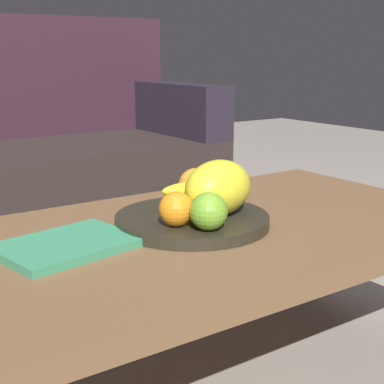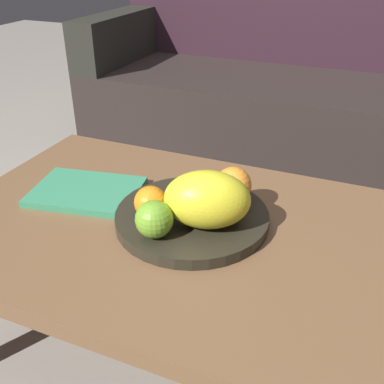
{
  "view_description": "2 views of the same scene",
  "coord_description": "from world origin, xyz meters",
  "px_view_note": "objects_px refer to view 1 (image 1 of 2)",
  "views": [
    {
      "loc": [
        -0.71,
        -0.94,
        0.75
      ],
      "look_at": [
        -0.05,
        0.02,
        0.46
      ],
      "focal_mm": 53.34,
      "sensor_mm": 36.0,
      "label": 1
    },
    {
      "loc": [
        0.27,
        -0.73,
        0.93
      ],
      "look_at": [
        -0.05,
        0.02,
        0.46
      ],
      "focal_mm": 42.23,
      "sensor_mm": 36.0,
      "label": 2
    }
  ],
  "objects_px": {
    "orange_left": "(176,209)",
    "apple_front": "(209,211)",
    "fruit_bowl": "(192,220)",
    "banana_bunch": "(191,197)",
    "orange_front": "(196,186)",
    "melon_large_front": "(218,188)",
    "magazine": "(67,245)",
    "coffee_table": "(215,242)"
  },
  "relations": [
    {
      "from": "melon_large_front",
      "to": "banana_bunch",
      "type": "distance_m",
      "value": 0.09
    },
    {
      "from": "melon_large_front",
      "to": "coffee_table",
      "type": "bearing_deg",
      "value": 91.34
    },
    {
      "from": "melon_large_front",
      "to": "magazine",
      "type": "height_order",
      "value": "melon_large_front"
    },
    {
      "from": "apple_front",
      "to": "melon_large_front",
      "type": "bearing_deg",
      "value": 43.21
    },
    {
      "from": "coffee_table",
      "to": "orange_front",
      "type": "relative_size",
      "value": 14.39
    },
    {
      "from": "melon_large_front",
      "to": "banana_bunch",
      "type": "height_order",
      "value": "melon_large_front"
    },
    {
      "from": "melon_large_front",
      "to": "orange_left",
      "type": "relative_size",
      "value": 2.49
    },
    {
      "from": "melon_large_front",
      "to": "orange_front",
      "type": "bearing_deg",
      "value": 80.07
    },
    {
      "from": "fruit_bowl",
      "to": "banana_bunch",
      "type": "distance_m",
      "value": 0.07
    },
    {
      "from": "orange_left",
      "to": "apple_front",
      "type": "bearing_deg",
      "value": -57.12
    },
    {
      "from": "orange_front",
      "to": "apple_front",
      "type": "relative_size",
      "value": 1.07
    },
    {
      "from": "coffee_table",
      "to": "magazine",
      "type": "xyz_separation_m",
      "value": [
        -0.32,
        0.03,
        0.05
      ]
    },
    {
      "from": "orange_left",
      "to": "magazine",
      "type": "relative_size",
      "value": 0.28
    },
    {
      "from": "melon_large_front",
      "to": "magazine",
      "type": "bearing_deg",
      "value": 172.4
    },
    {
      "from": "melon_large_front",
      "to": "orange_left",
      "type": "bearing_deg",
      "value": -171.34
    },
    {
      "from": "fruit_bowl",
      "to": "melon_large_front",
      "type": "xyz_separation_m",
      "value": [
        0.05,
        -0.03,
        0.07
      ]
    },
    {
      "from": "apple_front",
      "to": "orange_left",
      "type": "bearing_deg",
      "value": 122.88
    },
    {
      "from": "coffee_table",
      "to": "orange_left",
      "type": "relative_size",
      "value": 16.7
    },
    {
      "from": "fruit_bowl",
      "to": "apple_front",
      "type": "relative_size",
      "value": 4.36
    },
    {
      "from": "melon_large_front",
      "to": "orange_front",
      "type": "relative_size",
      "value": 2.15
    },
    {
      "from": "fruit_bowl",
      "to": "apple_front",
      "type": "height_order",
      "value": "apple_front"
    },
    {
      "from": "fruit_bowl",
      "to": "orange_left",
      "type": "distance_m",
      "value": 0.1
    },
    {
      "from": "melon_large_front",
      "to": "banana_bunch",
      "type": "relative_size",
      "value": 1.0
    },
    {
      "from": "coffee_table",
      "to": "fruit_bowl",
      "type": "distance_m",
      "value": 0.07
    },
    {
      "from": "coffee_table",
      "to": "banana_bunch",
      "type": "height_order",
      "value": "banana_bunch"
    },
    {
      "from": "melon_large_front",
      "to": "apple_front",
      "type": "relative_size",
      "value": 2.31
    },
    {
      "from": "banana_bunch",
      "to": "magazine",
      "type": "bearing_deg",
      "value": -173.81
    },
    {
      "from": "coffee_table",
      "to": "banana_bunch",
      "type": "relative_size",
      "value": 6.7
    },
    {
      "from": "melon_large_front",
      "to": "orange_left",
      "type": "xyz_separation_m",
      "value": [
        -0.12,
        -0.02,
        -0.02
      ]
    },
    {
      "from": "orange_left",
      "to": "orange_front",
      "type": "bearing_deg",
      "value": 42.87
    },
    {
      "from": "banana_bunch",
      "to": "orange_front",
      "type": "bearing_deg",
      "value": 42.16
    },
    {
      "from": "orange_left",
      "to": "apple_front",
      "type": "distance_m",
      "value": 0.07
    },
    {
      "from": "orange_front",
      "to": "apple_front",
      "type": "bearing_deg",
      "value": -118.33
    },
    {
      "from": "coffee_table",
      "to": "magazine",
      "type": "relative_size",
      "value": 4.67
    },
    {
      "from": "magazine",
      "to": "coffee_table",
      "type": "bearing_deg",
      "value": -16.18
    },
    {
      "from": "melon_large_front",
      "to": "magazine",
      "type": "distance_m",
      "value": 0.34
    },
    {
      "from": "fruit_bowl",
      "to": "banana_bunch",
      "type": "xyz_separation_m",
      "value": [
        0.03,
        0.05,
        0.04
      ]
    },
    {
      "from": "orange_left",
      "to": "magazine",
      "type": "distance_m",
      "value": 0.22
    },
    {
      "from": "coffee_table",
      "to": "apple_front",
      "type": "height_order",
      "value": "apple_front"
    },
    {
      "from": "melon_large_front",
      "to": "orange_front",
      "type": "distance_m",
      "value": 0.11
    },
    {
      "from": "fruit_bowl",
      "to": "apple_front",
      "type": "bearing_deg",
      "value": -108.06
    },
    {
      "from": "orange_front",
      "to": "apple_front",
      "type": "distance_m",
      "value": 0.21
    }
  ]
}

